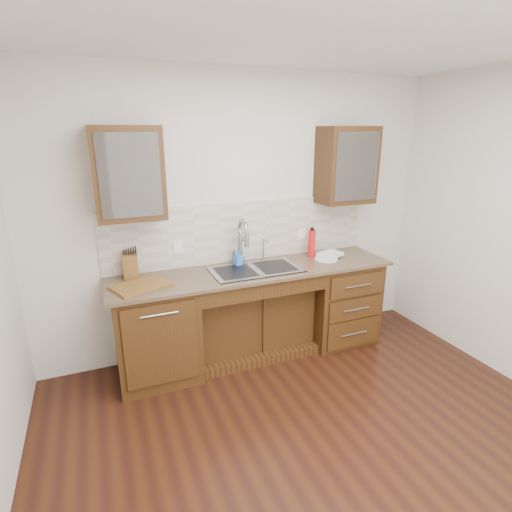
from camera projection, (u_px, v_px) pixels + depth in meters
name	position (u px, v px, depth m)	size (l,w,h in m)	color
ground	(331.00, 462.00, 2.79)	(4.00, 3.50, 0.10)	#35180B
ceiling	(364.00, 4.00, 1.94)	(4.00, 3.50, 0.10)	white
wall_back	(241.00, 216.00, 3.95)	(4.00, 0.10, 2.70)	silver
base_cabinet_left	(156.00, 332.00, 3.57)	(0.70, 0.62, 0.88)	#593014
base_cabinet_center	(251.00, 319.00, 4.02)	(1.20, 0.44, 0.70)	#593014
base_cabinet_right	(337.00, 299.00, 4.25)	(0.70, 0.62, 0.88)	#593014
countertop	(255.00, 271.00, 3.76)	(2.70, 0.65, 0.03)	#84705B
backsplash	(243.00, 231.00, 3.94)	(2.70, 0.02, 0.59)	beige
sink	(256.00, 278.00, 3.77)	(0.84, 0.46, 0.19)	#9E9EA5
faucet	(240.00, 244.00, 3.86)	(0.04, 0.04, 0.40)	#999993
filter_tap	(263.00, 249.00, 3.98)	(0.02, 0.02, 0.24)	#999993
upper_cabinet_left	(128.00, 174.00, 3.24)	(0.55, 0.34, 0.75)	#593014
upper_cabinet_right	(346.00, 165.00, 3.99)	(0.55, 0.34, 0.75)	#593014
outlet_left	(178.00, 247.00, 3.72)	(0.08, 0.01, 0.12)	white
outlet_right	(302.00, 234.00, 4.19)	(0.08, 0.01, 0.12)	white
soap_bottle	(238.00, 258.00, 3.84)	(0.07, 0.07, 0.16)	blue
water_bottle	(312.00, 244.00, 4.10)	(0.07, 0.07, 0.28)	red
plate	(326.00, 259.00, 4.03)	(0.23, 0.23, 0.01)	silver
dish_towel	(330.00, 254.00, 4.10)	(0.24, 0.17, 0.04)	white
knife_block	(131.00, 265.00, 3.53)	(0.12, 0.20, 0.22)	#9D7044
cutting_board	(141.00, 286.00, 3.33)	(0.45, 0.31, 0.02)	brown
cup_left_a	(119.00, 180.00, 3.22)	(0.13, 0.13, 0.11)	white
cup_left_b	(136.00, 181.00, 3.28)	(0.09, 0.09, 0.08)	white
cup_right_a	(339.00, 171.00, 3.98)	(0.13, 0.13, 0.10)	silver
cup_right_b	(359.00, 170.00, 4.06)	(0.10, 0.10, 0.09)	white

